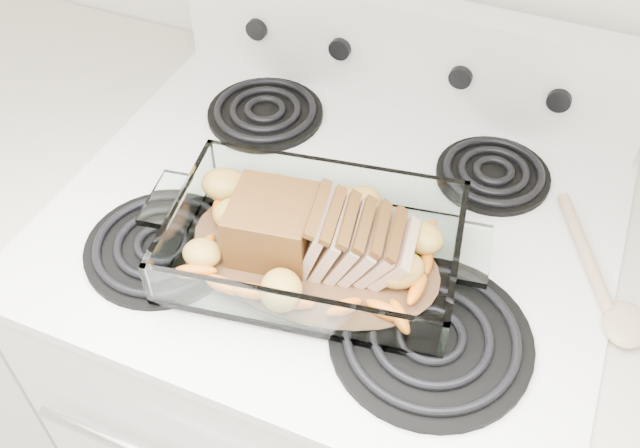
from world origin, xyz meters
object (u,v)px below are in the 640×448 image
at_px(electric_range, 332,378).
at_px(baking_dish, 314,249).
at_px(counter_left, 48,277).
at_px(pork_roast, 304,231).

distance_m(electric_range, baking_dish, 0.49).
distance_m(electric_range, counter_left, 0.67).
height_order(electric_range, baking_dish, electric_range).
relative_size(baking_dish, pork_roast, 1.56).
distance_m(electric_range, pork_roast, 0.52).
height_order(baking_dish, pork_roast, pork_roast).
bearing_deg(pork_roast, counter_left, 168.62).
height_order(electric_range, counter_left, electric_range).
bearing_deg(electric_range, baking_dish, -84.28).
height_order(electric_range, pork_roast, electric_range).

